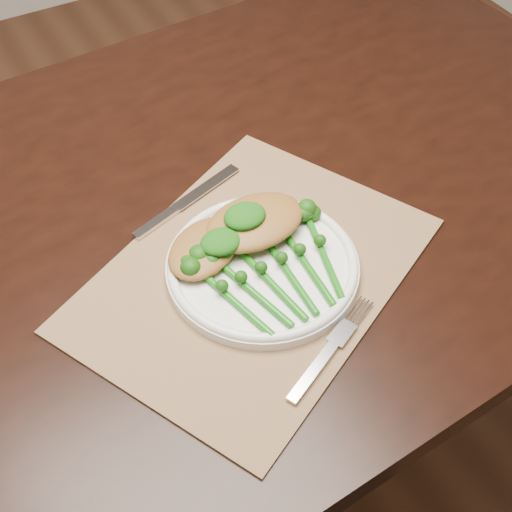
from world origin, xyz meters
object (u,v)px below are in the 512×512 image
chicken_fillet_left (204,248)px  broccolini_bundle (280,278)px  placemat (253,273)px  dinner_plate (263,266)px  dining_table (189,365)px

chicken_fillet_left → broccolini_bundle: same height
placemat → chicken_fillet_left: bearing=107.6°
dinner_plate → broccolini_bundle: broccolini_bundle is taller
chicken_fillet_left → dining_table: bearing=60.4°
placemat → chicken_fillet_left: 0.07m
placemat → dinner_plate: (0.01, -0.00, 0.01)m
dinner_plate → chicken_fillet_left: 0.08m
broccolini_bundle → chicken_fillet_left: bearing=123.8°
dinner_plate → broccolini_bundle: size_ratio=1.36×
placemat → dinner_plate: size_ratio=1.82×
placemat → broccolini_bundle: size_ratio=2.48×
broccolini_bundle → placemat: bearing=111.3°
placemat → chicken_fillet_left: (-0.05, 0.05, 0.03)m
dinner_plate → placemat: bearing=159.3°
chicken_fillet_left → broccolini_bundle: 0.11m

